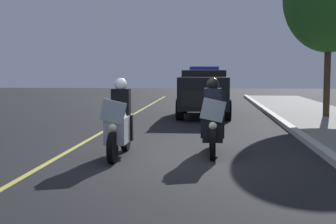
{
  "coord_description": "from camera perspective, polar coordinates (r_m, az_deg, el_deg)",
  "views": [
    {
      "loc": [
        9.99,
        0.99,
        1.88
      ],
      "look_at": [
        -1.01,
        0.0,
        0.9
      ],
      "focal_mm": 49.94,
      "sensor_mm": 36.0,
      "label": 1
    }
  ],
  "objects": [
    {
      "name": "ground_plane",
      "position": [
        10.21,
        -0.51,
        -5.54
      ],
      "size": [
        80.0,
        80.0,
        0.0
      ],
      "primitive_type": "plane",
      "color": "black"
    },
    {
      "name": "curb_strip",
      "position": [
        10.46,
        19.2,
        -5.15
      ],
      "size": [
        48.0,
        0.24,
        0.15
      ],
      "primitive_type": "cube",
      "color": "#B7B5AD",
      "rests_on": "ground"
    },
    {
      "name": "lane_stripe_center",
      "position": [
        10.68,
        -12.92,
        -5.17
      ],
      "size": [
        48.0,
        0.12,
        0.01
      ],
      "primitive_type": "cube",
      "color": "#E0D14C",
      "rests_on": "ground"
    },
    {
      "name": "police_motorcycle_lead_left",
      "position": [
        10.24,
        -5.94,
        -1.58
      ],
      "size": [
        2.14,
        0.56,
        1.72
      ],
      "color": "black",
      "rests_on": "ground"
    },
    {
      "name": "police_motorcycle_lead_right",
      "position": [
        10.59,
        5.46,
        -1.35
      ],
      "size": [
        2.14,
        0.56,
        1.72
      ],
      "color": "black",
      "rests_on": "ground"
    },
    {
      "name": "police_suv",
      "position": [
        19.26,
        4.43,
        2.63
      ],
      "size": [
        4.91,
        2.09,
        2.05
      ],
      "color": "black",
      "rests_on": "ground"
    }
  ]
}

